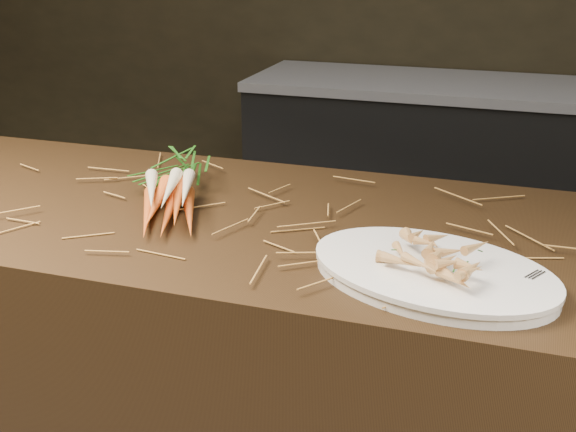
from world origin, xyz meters
The scene contains 7 objects.
main_counter centered at (0.00, 0.30, 0.45)m, with size 2.40×0.70×0.90m, color black.
back_counter centered at (0.30, 2.18, 0.42)m, with size 1.82×0.62×0.84m.
straw_bedding centered at (0.00, 0.30, 0.91)m, with size 1.40×0.60×0.02m, color olive, non-canonical shape.
root_veg_bunch centered at (-0.13, 0.34, 0.94)m, with size 0.29×0.46×0.08m.
serving_platter centered at (0.43, 0.12, 0.91)m, with size 0.40×0.27×0.02m, color white, non-canonical shape.
roasted_veg_heap centered at (0.43, 0.12, 0.94)m, with size 0.20×0.14×0.04m, color #B0793A, non-canonical shape.
serving_fork centered at (0.56, 0.06, 0.92)m, with size 0.01×0.15×0.00m, color silver.
Camera 1 is at (0.54, -0.94, 1.42)m, focal length 45.00 mm.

